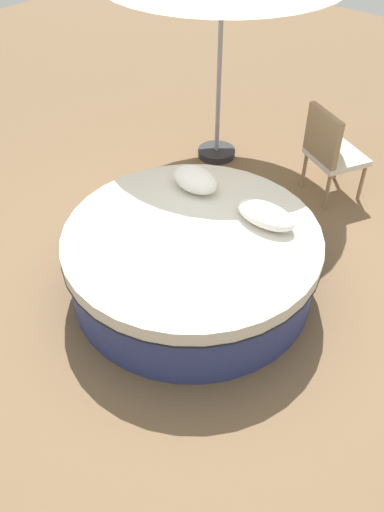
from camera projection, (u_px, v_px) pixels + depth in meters
name	position (u px, v px, depth m)	size (l,w,h in m)	color
ground_plane	(192.00, 287.00, 4.64)	(16.00, 16.00, 0.00)	brown
round_bed	(192.00, 261.00, 4.43)	(2.12, 2.12, 0.60)	navy
throw_pillow_0	(266.00, 215.00, 4.30)	(0.53, 0.28, 0.15)	white
throw_pillow_1	(195.00, 180.00, 4.63)	(0.45, 0.28, 0.21)	white
patio_chair	(330.00, 149.00, 5.32)	(0.69, 0.68, 0.98)	#997A56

